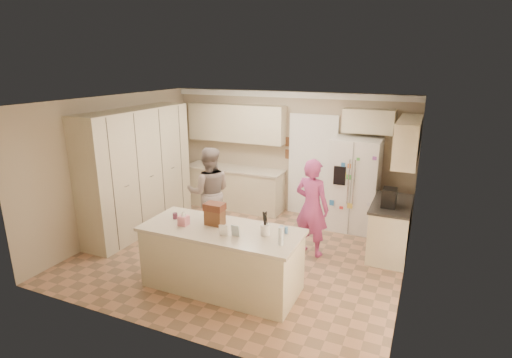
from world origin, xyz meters
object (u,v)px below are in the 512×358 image
at_px(refrigerator, 354,185).
at_px(dollhouse_body, 215,217).
at_px(tissue_box, 184,220).
at_px(teen_girl, 312,207).
at_px(teen_boy, 209,192).
at_px(coffee_maker, 389,198).
at_px(island_base, 222,260).
at_px(utensil_crock, 265,230).

height_order(refrigerator, dollhouse_body, refrigerator).
relative_size(tissue_box, teen_girl, 0.08).
xyz_separation_m(teen_boy, teen_girl, (1.96, 0.01, -0.01)).
relative_size(coffee_maker, teen_girl, 0.18).
xyz_separation_m(island_base, teen_girl, (0.87, 1.57, 0.40)).
distance_m(island_base, tissue_box, 0.79).
distance_m(coffee_maker, island_base, 2.87).
height_order(refrigerator, island_base, refrigerator).
distance_m(utensil_crock, dollhouse_body, 0.80).
bearing_deg(teen_boy, island_base, 97.06).
bearing_deg(utensil_crock, island_base, -175.60).
height_order(coffee_maker, tissue_box, coffee_maker).
bearing_deg(refrigerator, dollhouse_body, -116.48).
distance_m(island_base, teen_boy, 1.95).
bearing_deg(coffee_maker, dollhouse_body, -140.71).
bearing_deg(island_base, coffee_maker, 42.83).
relative_size(coffee_maker, island_base, 0.14).
distance_m(coffee_maker, teen_girl, 1.25).
bearing_deg(tissue_box, coffee_maker, 37.57).
xyz_separation_m(coffee_maker, island_base, (-2.05, -1.90, -0.63)).
xyz_separation_m(refrigerator, island_base, (-1.31, -2.96, -0.46)).
relative_size(refrigerator, dollhouse_body, 6.92).
bearing_deg(island_base, teen_boy, 125.11).
height_order(coffee_maker, teen_girl, teen_girl).
bearing_deg(island_base, refrigerator, 66.10).
bearing_deg(refrigerator, teen_boy, -149.25).
bearing_deg(coffee_maker, refrigerator, 124.99).
relative_size(coffee_maker, dollhouse_body, 1.15).
height_order(tissue_box, teen_boy, teen_boy).
height_order(island_base, tissue_box, tissue_box).
height_order(refrigerator, utensil_crock, refrigerator).
height_order(refrigerator, tissue_box, refrigerator).
xyz_separation_m(dollhouse_body, teen_boy, (-0.95, 1.46, -0.19)).
relative_size(refrigerator, teen_girl, 1.08).
distance_m(refrigerator, teen_boy, 2.78).
bearing_deg(refrigerator, tissue_box, -120.73).
bearing_deg(island_base, teen_girl, 61.10).
bearing_deg(refrigerator, utensil_crock, -102.21).
relative_size(coffee_maker, utensil_crock, 2.00).
xyz_separation_m(coffee_maker, teen_girl, (-1.18, -0.33, -0.23)).
bearing_deg(refrigerator, coffee_maker, -54.42).
relative_size(coffee_maker, tissue_box, 2.14).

